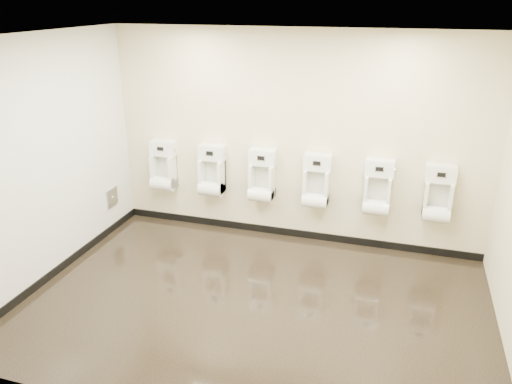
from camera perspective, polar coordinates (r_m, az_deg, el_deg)
ground at (r=5.61m, az=-0.08°, el=-12.64°), size 5.00×3.50×0.00m
ceiling at (r=4.65m, az=-0.10°, el=17.24°), size 5.00×3.50×0.00m
back_wall at (r=6.57m, az=4.41°, el=6.04°), size 5.00×0.02×2.80m
front_wall at (r=3.48m, az=-8.66°, el=-8.92°), size 5.00×0.02×2.80m
left_wall at (r=6.13m, az=-23.07°, el=3.21°), size 0.02×3.50×2.80m
tile_overlay_left at (r=6.13m, az=-23.04°, el=3.21°), size 0.01×3.50×2.80m
skirting_back at (r=7.04m, az=4.08°, el=-4.64°), size 5.00×0.02×0.10m
skirting_left at (r=6.64m, az=-21.30°, el=-7.91°), size 0.02×3.50×0.10m
access_panel at (r=7.31m, az=-16.13°, el=-0.58°), size 0.04×0.25×0.25m
urinal_0 at (r=7.24m, az=-10.53°, el=2.59°), size 0.37×0.28×0.69m
urinal_1 at (r=6.95m, az=-5.08°, el=2.04°), size 0.37×0.28×0.69m
urinal_2 at (r=6.72m, az=0.68°, el=1.45°), size 0.37×0.28×0.69m
urinal_3 at (r=6.56m, az=6.92°, el=0.79°), size 0.37×0.28×0.69m
urinal_4 at (r=6.49m, az=13.72°, el=0.06°), size 0.37×0.28×0.69m
urinal_5 at (r=6.50m, az=20.06°, el=-0.62°), size 0.37×0.28×0.69m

